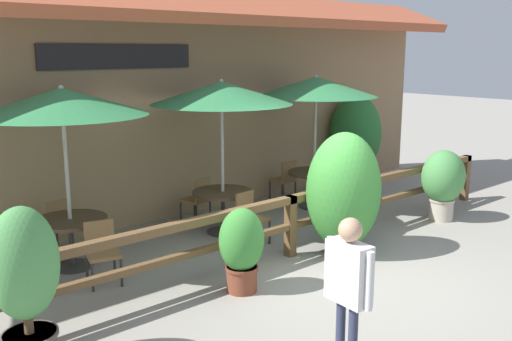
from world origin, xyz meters
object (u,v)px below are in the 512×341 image
at_px(chair_near_streetside, 102,250).
at_px(potted_plant_tall_tropical, 242,247).
at_px(chair_middle_wallside, 198,198).
at_px(potted_plant_small_flowering, 355,136).
at_px(dining_table_far, 314,178).
at_px(chair_far_streetside, 346,191).
at_px(potted_plant_entrance_palm, 443,181).
at_px(patio_umbrella_middle, 221,93).
at_px(pedestrian, 349,279).
at_px(dining_table_near, 71,228).
at_px(dining_table_middle, 223,199).
at_px(potted_plant_corner_fern, 25,280).
at_px(patio_umbrella_far, 316,87).
at_px(potted_plant_broad_leaf, 343,192).
at_px(patio_umbrella_near, 62,102).
at_px(chair_far_wallside, 285,178).
at_px(chair_middle_streetside, 250,216).
at_px(chair_near_wallside, 53,223).

height_order(chair_near_streetside, potted_plant_tall_tropical, potted_plant_tall_tropical).
distance_m(chair_middle_wallside, potted_plant_small_flowering, 4.67).
bearing_deg(dining_table_far, potted_plant_tall_tropical, -149.13).
relative_size(chair_far_streetside, potted_plant_entrance_palm, 0.64).
bearing_deg(patio_umbrella_middle, pedestrian, -113.46).
distance_m(chair_middle_wallside, pedestrian, 5.49).
height_order(dining_table_near, dining_table_middle, same).
height_order(dining_table_far, potted_plant_corner_fern, potted_plant_corner_fern).
bearing_deg(potted_plant_small_flowering, pedestrian, -140.97).
relative_size(dining_table_middle, patio_umbrella_far, 0.40).
xyz_separation_m(dining_table_far, potted_plant_small_flowering, (2.25, 0.82, 0.55)).
bearing_deg(dining_table_middle, potted_plant_broad_leaf, -68.81).
bearing_deg(potted_plant_broad_leaf, patio_umbrella_middle, 111.19).
bearing_deg(dining_table_near, chair_middle_wallside, 12.78).
xyz_separation_m(patio_umbrella_near, potted_plant_tall_tropical, (1.33, -2.25, -1.80)).
height_order(chair_far_streetside, chair_far_wallside, same).
relative_size(chair_middle_streetside, potted_plant_corner_fern, 0.51).
relative_size(potted_plant_broad_leaf, potted_plant_tall_tropical, 1.69).
bearing_deg(patio_umbrella_far, potted_plant_corner_fern, -160.69).
bearing_deg(dining_table_near, potted_plant_entrance_palm, -19.55).
xyz_separation_m(dining_table_near, potted_plant_small_flowering, (7.27, 0.77, 0.55)).
bearing_deg(potted_plant_corner_fern, dining_table_middle, 27.97).
height_order(chair_near_wallside, chair_middle_wallside, same).
bearing_deg(chair_middle_wallside, dining_table_far, 150.80).
distance_m(patio_umbrella_near, potted_plant_broad_leaf, 4.31).
height_order(potted_plant_entrance_palm, potted_plant_small_flowering, potted_plant_small_flowering).
bearing_deg(chair_near_wallside, dining_table_near, 77.67).
distance_m(dining_table_near, chair_far_streetside, 5.17).
bearing_deg(chair_far_streetside, dining_table_far, 94.71).
bearing_deg(patio_umbrella_middle, potted_plant_small_flowering, 11.17).
xyz_separation_m(chair_far_wallside, potted_plant_tall_tropical, (-3.62, -2.98, 0.14)).
relative_size(patio_umbrella_middle, chair_far_wallside, 3.13).
xyz_separation_m(dining_table_near, dining_table_far, (5.02, -0.05, 0.00)).
height_order(patio_umbrella_near, potted_plant_tall_tropical, patio_umbrella_near).
bearing_deg(potted_plant_small_flowering, patio_umbrella_middle, -168.83).
distance_m(chair_near_streetside, patio_umbrella_middle, 3.29).
height_order(potted_plant_corner_fern, pedestrian, potted_plant_corner_fern).
bearing_deg(patio_umbrella_far, chair_middle_streetside, -160.67).
distance_m(chair_far_wallside, potted_plant_tall_tropical, 4.69).
relative_size(chair_middle_wallside, potted_plant_corner_fern, 0.51).
relative_size(dining_table_far, pedestrian, 0.64).
xyz_separation_m(chair_near_streetside, chair_far_streetside, (5.01, -0.03, 0.00)).
bearing_deg(chair_far_wallside, chair_near_streetside, 18.55).
height_order(patio_umbrella_near, chair_middle_wallside, patio_umbrella_near).
bearing_deg(patio_umbrella_far, dining_table_near, 179.42).
distance_m(dining_table_near, chair_middle_streetside, 2.78).
bearing_deg(patio_umbrella_middle, dining_table_middle, 90.00).
distance_m(patio_umbrella_near, potted_plant_entrance_palm, 6.78).
relative_size(dining_table_middle, potted_plant_small_flowering, 0.50).
xyz_separation_m(dining_table_far, chair_far_wallside, (-0.06, 0.78, -0.12)).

